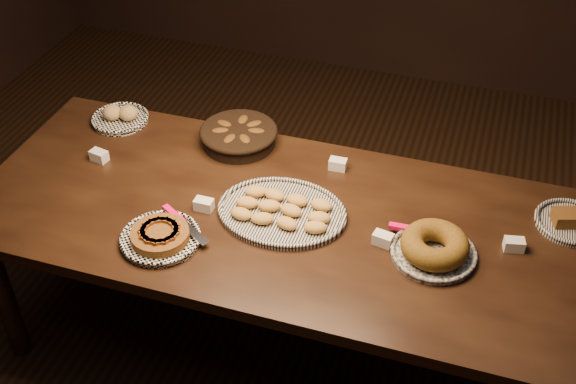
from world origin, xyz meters
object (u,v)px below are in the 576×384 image
(madeleine_platter, at_px, (282,211))
(bundt_cake_plate, at_px, (434,247))
(buffet_table, at_px, (284,229))
(apple_tart_plate, at_px, (161,236))

(madeleine_platter, distance_m, bundt_cake_plate, 0.58)
(buffet_table, bearing_deg, bundt_cake_plate, -5.09)
(apple_tart_plate, bearing_deg, bundt_cake_plate, 33.31)
(buffet_table, relative_size, madeleine_platter, 4.92)
(madeleine_platter, bearing_deg, bundt_cake_plate, 12.27)
(buffet_table, bearing_deg, madeleine_platter, -147.80)
(bundt_cake_plate, bearing_deg, madeleine_platter, -162.89)
(buffet_table, xyz_separation_m, bundt_cake_plate, (0.57, -0.05, 0.11))
(buffet_table, height_order, apple_tart_plate, apple_tart_plate)
(buffet_table, xyz_separation_m, apple_tart_plate, (-0.38, -0.27, 0.10))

